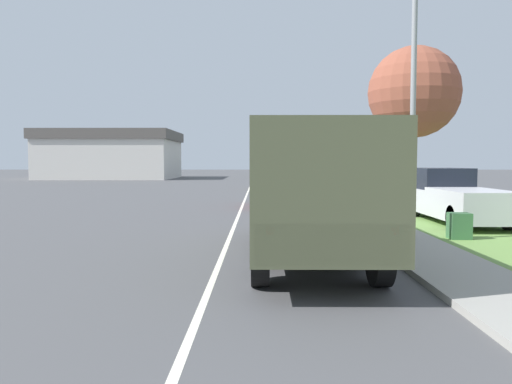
{
  "coord_description": "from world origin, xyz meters",
  "views": [
    {
      "loc": [
        0.84,
        0.79,
        2.1
      ],
      "look_at": [
        0.74,
        13.18,
        1.34
      ],
      "focal_mm": 35.0,
      "sensor_mm": 36.0,
      "label": 1
    }
  ],
  "objects_px": {
    "car_second_ahead": "(271,181)",
    "pickup_truck": "(453,197)",
    "lamp_post": "(406,68)",
    "military_truck": "(307,185)",
    "car_nearest_ahead": "(273,192)"
  },
  "relations": [
    {
      "from": "military_truck",
      "to": "car_nearest_ahead",
      "type": "bearing_deg",
      "value": 91.87
    },
    {
      "from": "car_second_ahead",
      "to": "pickup_truck",
      "type": "relative_size",
      "value": 0.83
    },
    {
      "from": "car_nearest_ahead",
      "to": "military_truck",
      "type": "bearing_deg",
      "value": -88.13
    },
    {
      "from": "pickup_truck",
      "to": "car_nearest_ahead",
      "type": "bearing_deg",
      "value": 135.58
    },
    {
      "from": "car_nearest_ahead",
      "to": "lamp_post",
      "type": "distance_m",
      "value": 11.5
    },
    {
      "from": "military_truck",
      "to": "lamp_post",
      "type": "bearing_deg",
      "value": 37.95
    },
    {
      "from": "car_nearest_ahead",
      "to": "car_second_ahead",
      "type": "height_order",
      "value": "car_nearest_ahead"
    },
    {
      "from": "car_second_ahead",
      "to": "pickup_truck",
      "type": "xyz_separation_m",
      "value": [
        5.91,
        -20.71,
        0.25
      ]
    },
    {
      "from": "military_truck",
      "to": "car_second_ahead",
      "type": "bearing_deg",
      "value": 90.44
    },
    {
      "from": "car_nearest_ahead",
      "to": "car_second_ahead",
      "type": "xyz_separation_m",
      "value": [
        0.2,
        14.73,
        -0.05
      ]
    },
    {
      "from": "military_truck",
      "to": "car_second_ahead",
      "type": "xyz_separation_m",
      "value": [
        -0.21,
        27.24,
        -0.97
      ]
    },
    {
      "from": "lamp_post",
      "to": "pickup_truck",
      "type": "bearing_deg",
      "value": 55.83
    },
    {
      "from": "pickup_truck",
      "to": "lamp_post",
      "type": "height_order",
      "value": "lamp_post"
    },
    {
      "from": "military_truck",
      "to": "car_nearest_ahead",
      "type": "xyz_separation_m",
      "value": [
        -0.41,
        12.51,
        -0.92
      ]
    },
    {
      "from": "car_second_ahead",
      "to": "pickup_truck",
      "type": "bearing_deg",
      "value": -74.08
    }
  ]
}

